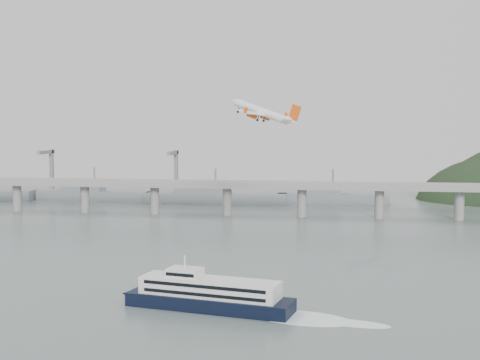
# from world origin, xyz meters

# --- Properties ---
(ground) EXTENTS (900.00, 900.00, 0.00)m
(ground) POSITION_xyz_m (0.00, 0.00, 0.00)
(ground) COLOR slate
(ground) RESTS_ON ground
(bridge) EXTENTS (800.00, 22.00, 23.90)m
(bridge) POSITION_xyz_m (-1.15, 200.00, 17.65)
(bridge) COLOR gray
(bridge) RESTS_ON ground
(distant_fleet) EXTENTS (453.00, 60.90, 40.00)m
(distant_fleet) POSITION_xyz_m (-155.36, 265.08, 6.22)
(distant_fleet) COLOR slate
(distant_fleet) RESTS_ON ground
(ferry) EXTENTS (90.12, 29.02, 17.14)m
(ferry) POSITION_xyz_m (0.98, -19.99, 4.65)
(ferry) COLOR black
(ferry) RESTS_ON ground
(airliner) EXTENTS (37.54, 35.59, 15.33)m
(airliner) POSITION_xyz_m (6.70, 84.47, 66.08)
(airliner) COLOR white
(airliner) RESTS_ON ground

